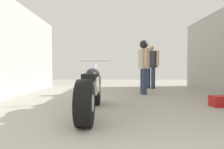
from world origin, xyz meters
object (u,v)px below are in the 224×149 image
(mechanic_with_helmet, at_px, (144,62))
(mechanic_in_blue, at_px, (151,64))
(red_toolbox, at_px, (221,101))
(motorcycle_maroon_cruiser, at_px, (91,90))

(mechanic_with_helmet, bearing_deg, mechanic_in_blue, 69.42)
(mechanic_in_blue, xyz_separation_m, red_toolbox, (0.74, -3.40, -0.89))
(mechanic_in_blue, relative_size, red_toolbox, 4.13)
(motorcycle_maroon_cruiser, relative_size, mechanic_with_helmet, 1.28)
(motorcycle_maroon_cruiser, bearing_deg, mechanic_in_blue, 63.31)
(red_toolbox, bearing_deg, motorcycle_maroon_cruiser, -168.51)
(mechanic_in_blue, bearing_deg, motorcycle_maroon_cruiser, -116.69)
(mechanic_in_blue, height_order, red_toolbox, mechanic_in_blue)
(mechanic_in_blue, relative_size, mechanic_with_helmet, 1.05)
(mechanic_with_helmet, height_order, red_toolbox, mechanic_with_helmet)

